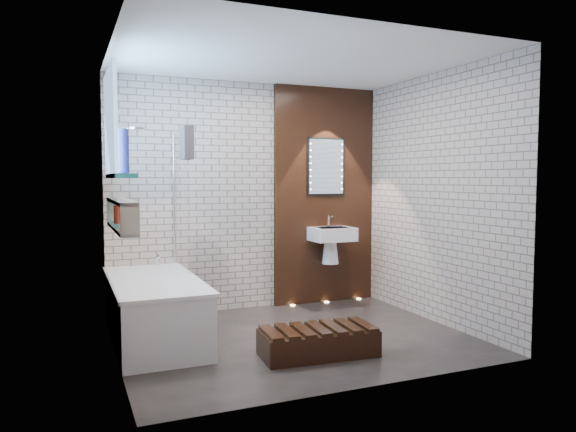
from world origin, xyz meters
name	(u,v)px	position (x,y,z in m)	size (l,w,h in m)	color
ground	(294,338)	(0.00, 0.00, 0.00)	(3.20, 3.20, 0.00)	black
room_shell	(294,201)	(0.00, 0.00, 1.30)	(3.24, 3.20, 2.60)	tan
walnut_panel	(325,196)	(0.95, 1.27, 1.30)	(1.30, 0.06, 2.60)	black
clerestory_window	(113,133)	(-1.57, 0.35, 1.90)	(0.18, 1.00, 0.94)	#7FADE0
display_niche	(121,215)	(-1.53, 0.15, 1.20)	(0.14, 1.30, 0.26)	teal
bathtub	(154,309)	(-1.22, 0.45, 0.29)	(0.79, 1.74, 0.70)	white
bath_screen	(181,201)	(-0.87, 0.89, 1.28)	(0.01, 0.78, 1.40)	white
towel	(187,143)	(-0.87, 0.60, 1.85)	(0.09, 0.24, 0.32)	#282220
shower_head	(136,129)	(-1.30, 0.95, 2.00)	(0.18, 0.18, 0.02)	silver
washbasin	(332,239)	(0.95, 1.07, 0.79)	(0.50, 0.36, 0.58)	white
led_mirror	(326,167)	(0.95, 1.23, 1.65)	(0.50, 0.02, 0.70)	black
walnut_step	(318,343)	(0.00, -0.53, 0.11)	(0.98, 0.44, 0.22)	black
niche_bottles	(121,218)	(-1.53, 0.15, 1.17)	(0.06, 0.82, 0.16)	#9A6417
sill_vases	(124,151)	(-1.50, 0.15, 1.74)	(0.09, 0.09, 0.37)	#17163E
floor_uplights	(327,302)	(0.95, 1.20, 0.01)	(0.96, 0.06, 0.01)	#FFD899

